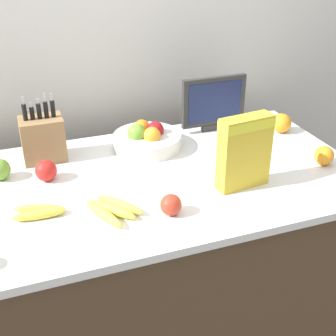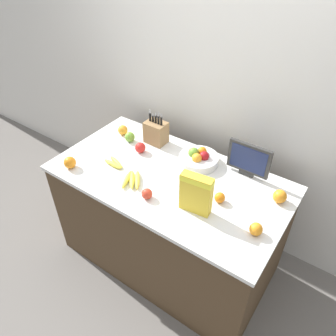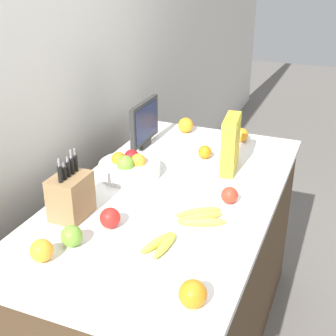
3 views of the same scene
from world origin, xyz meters
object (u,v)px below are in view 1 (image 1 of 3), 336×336
Objects in this scene: small_monitor at (214,102)px; apple_rightmost at (46,171)px; knife_block at (43,138)px; orange_mid_left at (324,156)px; cereal_box at (245,149)px; banana_bunch_left at (39,212)px; orange_mid_right at (282,123)px; apple_leftmost at (171,205)px; fruit_bowl at (147,139)px; orange_front_right at (244,156)px; apple_middle at (0,169)px; banana_bunch_right at (112,209)px.

small_monitor is 0.83m from apple_rightmost.
knife_block is 3.60× the size of orange_mid_left.
apple_rightmost is (-0.68, 0.29, -0.11)m from cereal_box.
orange_mid_right is at bearing 15.90° from banana_bunch_left.
small_monitor is 0.75m from apple_leftmost.
knife_block is 0.44m from fruit_bowl.
knife_block reaches higher than apple_leftmost.
apple_leftmost is 0.53m from apple_rightmost.
banana_bunch_left is (-0.07, -0.43, -0.08)m from knife_block.
knife_block is 0.92× the size of small_monitor.
cereal_box reaches higher than orange_front_right.
orange_mid_left reaches higher than banana_bunch_left.
small_monitor is at bearing 8.71° from apple_middle.
apple_rightmost is at bearing 119.43° from banana_bunch_right.
banana_bunch_right is 0.51m from apple_middle.
banana_bunch_left is at bearing -151.82° from small_monitor.
banana_bunch_right is at bearing -156.43° from orange_mid_right.
cereal_box is at bearing -35.87° from knife_block.
banana_bunch_left is at bearing -70.48° from apple_middle.
orange_front_right is (0.09, 0.16, -0.12)m from cereal_box.
apple_rightmost is (-0.36, 0.38, 0.00)m from apple_leftmost.
banana_bunch_left is 1.19m from orange_mid_right.
knife_block is 0.53m from banana_bunch_right.
small_monitor is 0.37m from fruit_bowl.
orange_mid_right is (0.72, 0.47, 0.01)m from apple_leftmost.
orange_front_right is 0.32m from orange_mid_left.
fruit_bowl is (0.43, -0.05, -0.05)m from knife_block.
apple_leftmost is 0.93× the size of orange_mid_left.
orange_front_right is at bearing -144.85° from orange_mid_right.
apple_middle is at bearing 109.52° from banana_bunch_left.
apple_rightmost is 1.04× the size of orange_mid_left.
apple_leftmost is at bearing -171.30° from cereal_box.
apple_leftmost is at bearing -46.44° from apple_rightmost.
apple_middle is 0.91× the size of orange_mid_right.
orange_mid_right reaches higher than banana_bunch_left.
cereal_box is at bearing -137.10° from orange_mid_right.
small_monitor is 0.33m from orange_mid_right.
small_monitor is 0.52m from cereal_box.
knife_block is 0.82m from orange_front_right.
cereal_box reaches higher than banana_bunch_right.
cereal_box is 3.75× the size of apple_leftmost.
banana_bunch_left is (-0.85, -0.46, -0.12)m from small_monitor.
apple_rightmost reaches higher than apple_leftmost.
cereal_box is at bearing -61.72° from fruit_bowl.
apple_middle reaches higher than banana_bunch_right.
apple_rightmost reaches higher than orange_front_right.
banana_bunch_right is at bearing -176.43° from orange_mid_left.
fruit_bowl is at bearing 147.72° from orange_mid_left.
knife_block is at bearing 137.27° from cereal_box.
banana_bunch_right is 0.36m from apple_rightmost.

